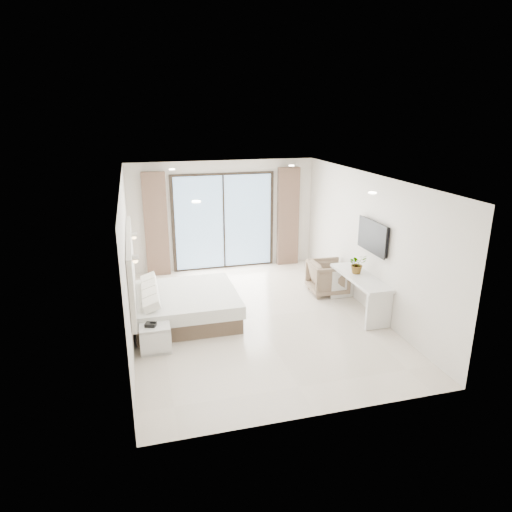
# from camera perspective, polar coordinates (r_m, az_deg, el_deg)

# --- Properties ---
(ground) EXTENTS (6.20, 6.20, 0.00)m
(ground) POSITION_cam_1_polar(r_m,az_deg,el_deg) (8.94, -0.05, -7.68)
(ground) COLOR beige
(ground) RESTS_ON ground
(room_shell) EXTENTS (4.62, 6.22, 2.72)m
(room_shell) POSITION_cam_1_polar(r_m,az_deg,el_deg) (9.06, -2.54, 3.31)
(room_shell) COLOR silver
(room_shell) RESTS_ON ground
(bed) EXTENTS (1.94, 1.85, 0.68)m
(bed) POSITION_cam_1_polar(r_m,az_deg,el_deg) (8.86, -8.97, -6.13)
(bed) COLOR brown
(bed) RESTS_ON ground
(nightstand) EXTENTS (0.50, 0.41, 0.45)m
(nightstand) POSITION_cam_1_polar(r_m,az_deg,el_deg) (7.87, -12.48, -9.99)
(nightstand) COLOR silver
(nightstand) RESTS_ON ground
(phone) EXTENTS (0.21, 0.19, 0.06)m
(phone) POSITION_cam_1_polar(r_m,az_deg,el_deg) (7.75, -13.03, -8.36)
(phone) COLOR black
(phone) RESTS_ON nightstand
(console_desk) EXTENTS (0.53, 1.69, 0.77)m
(console_desk) POSITION_cam_1_polar(r_m,az_deg,el_deg) (9.17, 12.87, -3.62)
(console_desk) COLOR silver
(console_desk) RESTS_ON ground
(plant) EXTENTS (0.35, 0.39, 0.30)m
(plant) POSITION_cam_1_polar(r_m,az_deg,el_deg) (9.19, 12.54, -1.20)
(plant) COLOR #33662D
(plant) RESTS_ON console_desk
(armchair) EXTENTS (0.76, 0.81, 0.79)m
(armchair) POSITION_cam_1_polar(r_m,az_deg,el_deg) (10.07, 8.97, -2.47)
(armchair) COLOR #816854
(armchair) RESTS_ON ground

